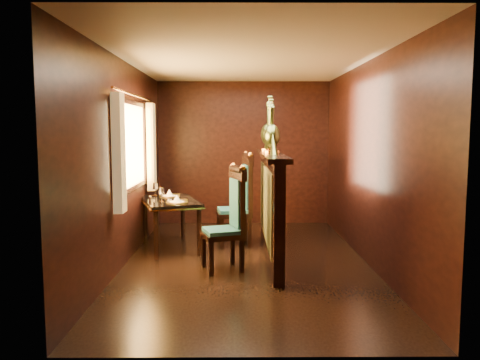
{
  "coord_description": "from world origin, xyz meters",
  "views": [
    {
      "loc": [
        -0.12,
        -5.75,
        1.64
      ],
      "look_at": [
        -0.08,
        0.3,
        1.01
      ],
      "focal_mm": 35.0,
      "sensor_mm": 36.0,
      "label": 1
    }
  ],
  "objects": [
    {
      "name": "peacock_left",
      "position": [
        0.33,
        0.19,
        1.71
      ],
      "size": [
        0.22,
        0.58,
        0.7
      ],
      "primitive_type": null,
      "color": "#194D36",
      "rests_on": "partition"
    },
    {
      "name": "partition",
      "position": [
        0.32,
        0.3,
        0.71
      ],
      "size": [
        0.26,
        2.7,
        1.36
      ],
      "color": "black",
      "rests_on": "ground"
    },
    {
      "name": "ground",
      "position": [
        0.0,
        0.0,
        0.0
      ],
      "size": [
        5.0,
        5.0,
        0.0
      ],
      "primitive_type": "plane",
      "color": "black",
      "rests_on": "ground"
    },
    {
      "name": "dining_table",
      "position": [
        -1.06,
        0.71,
        0.62
      ],
      "size": [
        1.04,
        1.33,
        0.89
      ],
      "rotation": [
        0.0,
        0.0,
        0.33
      ],
      "color": "black",
      "rests_on": "ground"
    },
    {
      "name": "chair_left",
      "position": [
        -0.18,
        -0.3,
        0.65
      ],
      "size": [
        0.57,
        0.58,
        1.25
      ],
      "rotation": [
        0.0,
        0.0,
        0.31
      ],
      "color": "black",
      "rests_on": "ground"
    },
    {
      "name": "room_shell",
      "position": [
        -0.09,
        0.02,
        1.58
      ],
      "size": [
        3.04,
        5.04,
        2.52
      ],
      "color": "black",
      "rests_on": "ground"
    },
    {
      "name": "chair_right",
      "position": [
        -0.04,
        0.91,
        0.7
      ],
      "size": [
        0.55,
        0.57,
        1.35
      ],
      "rotation": [
        0.0,
        0.0,
        0.15
      ],
      "color": "black",
      "rests_on": "ground"
    },
    {
      "name": "peacock_right",
      "position": [
        0.33,
        0.72,
        1.73
      ],
      "size": [
        0.24,
        0.63,
        0.75
      ],
      "primitive_type": null,
      "color": "#194D36",
      "rests_on": "partition"
    }
  ]
}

